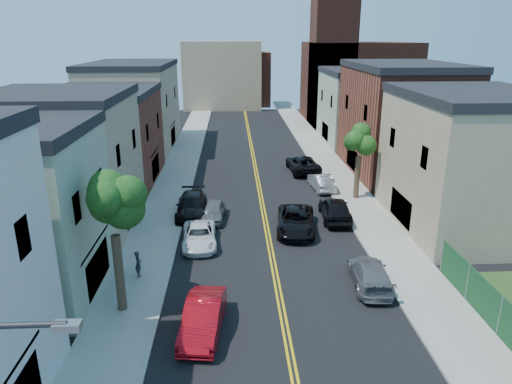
{
  "coord_description": "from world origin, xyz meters",
  "views": [
    {
      "loc": [
        -2.34,
        -6.47,
        13.04
      ],
      "look_at": [
        -0.64,
        26.32,
        2.0
      ],
      "focal_mm": 32.83,
      "sensor_mm": 36.0,
      "label": 1
    }
  ],
  "objects": [
    {
      "name": "backdrop_left",
      "position": [
        -4.0,
        82.0,
        6.0
      ],
      "size": [
        14.0,
        8.0,
        12.0
      ],
      "primitive_type": "cube",
      "color": "#998466",
      "rests_on": "ground"
    },
    {
      "name": "silver_car_right",
      "position": [
        5.5,
        32.7,
        0.71
      ],
      "size": [
        1.95,
        4.47,
        1.43
      ],
      "primitive_type": "imported",
      "rotation": [
        0.0,
        0.0,
        3.24
      ],
      "color": "#989B9F",
      "rests_on": "ground"
    },
    {
      "name": "bldg_right_palegrn",
      "position": [
        14.0,
        52.0,
        4.25
      ],
      "size": [
        9.0,
        12.0,
        8.5
      ],
      "primitive_type": "cube",
      "color": "gray",
      "rests_on": "ground"
    },
    {
      "name": "sidewalk_right",
      "position": [
        7.9,
        40.0,
        0.07
      ],
      "size": [
        3.2,
        100.0,
        0.15
      ],
      "primitive_type": "cube",
      "color": "gray",
      "rests_on": "ground"
    },
    {
      "name": "bldg_right_tan",
      "position": [
        14.0,
        24.0,
        4.5
      ],
      "size": [
        9.0,
        12.0,
        9.0
      ],
      "primitive_type": "cube",
      "color": "#998466",
      "rests_on": "ground"
    },
    {
      "name": "bldg_left_palegrn",
      "position": [
        -14.0,
        16.0,
        4.25
      ],
      "size": [
        9.0,
        8.0,
        8.5
      ],
      "primitive_type": "cube",
      "color": "gray",
      "rests_on": "ground"
    },
    {
      "name": "bldg_left_tan_near",
      "position": [
        -14.0,
        25.0,
        4.5
      ],
      "size": [
        9.0,
        10.0,
        9.0
      ],
      "primitive_type": "cube",
      "color": "#998466",
      "rests_on": "ground"
    },
    {
      "name": "bldg_left_tan_far",
      "position": [
        -14.0,
        50.0,
        4.75
      ],
      "size": [
        9.0,
        16.0,
        9.5
      ],
      "primitive_type": "cube",
      "color": "#998466",
      "rests_on": "ground"
    },
    {
      "name": "black_suv_lane",
      "position": [
        1.99,
        23.56,
        0.77
      ],
      "size": [
        3.22,
        5.82,
        1.54
      ],
      "primitive_type": "imported",
      "rotation": [
        0.0,
        0.0,
        -0.12
      ],
      "color": "black",
      "rests_on": "ground"
    },
    {
      "name": "white_pickup",
      "position": [
        -4.58,
        21.57,
        0.65
      ],
      "size": [
        2.41,
        4.76,
        1.29
      ],
      "primitive_type": "imported",
      "rotation": [
        0.0,
        0.0,
        0.06
      ],
      "color": "white",
      "rests_on": "ground"
    },
    {
      "name": "sidewalk_left",
      "position": [
        -7.9,
        40.0,
        0.07
      ],
      "size": [
        3.2,
        100.0,
        0.15
      ],
      "primitive_type": "cube",
      "color": "gray",
      "rests_on": "ground"
    },
    {
      "name": "pedestrian_left",
      "position": [
        -7.7,
        17.34,
        0.91
      ],
      "size": [
        0.51,
        0.63,
        1.52
      ],
      "primitive_type": "imported",
      "rotation": [
        0.0,
        0.0,
        1.86
      ],
      "color": "#2A2A33",
      "rests_on": "sidewalk_left"
    },
    {
      "name": "grey_car_right",
      "position": [
        5.04,
        15.89,
        0.69
      ],
      "size": [
        2.34,
        4.9,
        1.38
      ],
      "primitive_type": "imported",
      "rotation": [
        0.0,
        0.0,
        3.06
      ],
      "color": "slate",
      "rests_on": "ground"
    },
    {
      "name": "dark_car_right_far",
      "position": [
        4.68,
        38.41,
        0.81
      ],
      "size": [
        3.09,
        6.03,
        1.63
      ],
      "primitive_type": "imported",
      "rotation": [
        0.0,
        0.0,
        3.21
      ],
      "color": "black",
      "rests_on": "ground"
    },
    {
      "name": "tree_left_mid",
      "position": [
        -7.88,
        14.01,
        6.58
      ],
      "size": [
        5.2,
        5.2,
        9.29
      ],
      "color": "#3D301E",
      "rests_on": "sidewalk_left"
    },
    {
      "name": "black_car_right",
      "position": [
        5.19,
        25.53,
        0.86
      ],
      "size": [
        2.28,
        5.12,
        1.71
      ],
      "primitive_type": "imported",
      "rotation": [
        0.0,
        0.0,
        3.09
      ],
      "color": "black",
      "rests_on": "ground"
    },
    {
      "name": "grey_car_left",
      "position": [
        -3.8,
        25.93,
        0.68
      ],
      "size": [
        1.92,
        4.08,
        1.35
      ],
      "primitive_type": "imported",
      "rotation": [
        0.0,
        0.0,
        -0.08
      ],
      "color": "#56595D",
      "rests_on": "ground"
    },
    {
      "name": "tree_right_far",
      "position": [
        7.92,
        30.01,
        5.76
      ],
      "size": [
        4.4,
        4.4,
        8.03
      ],
      "color": "#3D301E",
      "rests_on": "sidewalk_right"
    },
    {
      "name": "curb_right",
      "position": [
        6.15,
        40.0,
        0.07
      ],
      "size": [
        0.3,
        100.0,
        0.15
      ],
      "primitive_type": "cube",
      "color": "gray",
      "rests_on": "ground"
    },
    {
      "name": "backdrop_center",
      "position": [
        0.0,
        86.0,
        5.0
      ],
      "size": [
        10.0,
        8.0,
        10.0
      ],
      "primitive_type": "cube",
      "color": "brown",
      "rests_on": "ground"
    },
    {
      "name": "black_car_left",
      "position": [
        -5.5,
        26.96,
        0.78
      ],
      "size": [
        2.26,
        5.43,
        1.57
      ],
      "primitive_type": "imported",
      "rotation": [
        0.0,
        0.0,
        0.01
      ],
      "color": "black",
      "rests_on": "ground"
    },
    {
      "name": "church",
      "position": [
        16.33,
        67.07,
        7.24
      ],
      "size": [
        16.2,
        14.2,
        22.6
      ],
      "color": "#4C2319",
      "rests_on": "ground"
    },
    {
      "name": "curb_left",
      "position": [
        -6.15,
        40.0,
        0.07
      ],
      "size": [
        0.3,
        100.0,
        0.15
      ],
      "primitive_type": "cube",
      "color": "gray",
      "rests_on": "ground"
    },
    {
      "name": "bldg_right_brick",
      "position": [
        14.0,
        38.0,
        5.0
      ],
      "size": [
        9.0,
        14.0,
        10.0
      ],
      "primitive_type": "cube",
      "color": "brown",
      "rests_on": "ground"
    },
    {
      "name": "bldg_left_brick",
      "position": [
        -14.0,
        36.0,
        4.0
      ],
      "size": [
        9.0,
        12.0,
        8.0
      ],
      "primitive_type": "cube",
      "color": "brown",
      "rests_on": "ground"
    },
    {
      "name": "red_sedan",
      "position": [
        -3.8,
        12.07,
        0.77
      ],
      "size": [
        2.14,
        4.84,
        1.54
      ],
      "primitive_type": "imported",
      "rotation": [
        0.0,
        0.0,
        -0.11
      ],
      "color": "#A90B14",
      "rests_on": "ground"
    }
  ]
}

